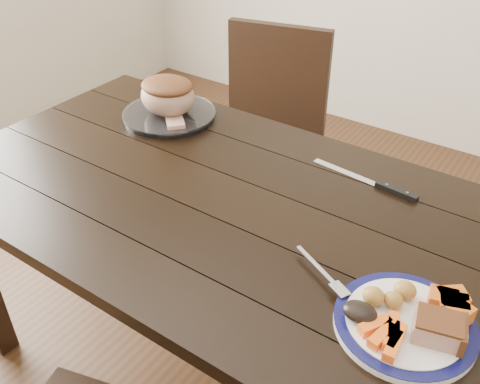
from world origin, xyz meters
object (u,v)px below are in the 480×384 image
Objects in this scene: roast_joint at (168,97)px; dinner_plate at (404,324)px; pork_slice at (438,329)px; dining_table at (220,221)px; chair_far at (268,131)px; serving_platter at (169,116)px; fork at (325,275)px; carving_knife at (383,186)px.

dinner_plate is at bearing -23.56° from roast_joint.
pork_slice reaches higher than dinner_plate.
dining_table is 8.48× the size of roast_joint.
chair_far reaches higher than dining_table.
dinner_plate is 1.07m from serving_platter.
dinner_plate is 1.67× the size of fork.
pork_slice is (1.04, -0.43, 0.03)m from serving_platter.
dining_table is 0.60m from dinner_plate.
serving_platter reaches higher than carving_knife.
roast_joint is (-1.04, 0.43, 0.04)m from pork_slice.
dining_table is 5.77× the size of dinner_plate.
pork_slice is at bearing -22.54° from roast_joint.
fork is (-0.25, 0.03, -0.02)m from pork_slice.
carving_knife is (0.75, 0.01, -0.07)m from roast_joint.
chair_far reaches higher than serving_platter.
roast_joint reaches higher than pork_slice.
pork_slice is at bearing -51.53° from carving_knife.
serving_platter is 0.89m from fork.
pork_slice is (0.06, -0.01, 0.03)m from dinner_plate.
chair_far is 3.08× the size of serving_platter.
pork_slice reaches higher than carving_knife.
fork reaches higher than serving_platter.
fork is (0.79, -0.40, 0.01)m from serving_platter.
fork is 0.42m from carving_knife.
dining_table is 0.81m from chair_far.
dining_table is at bearing 99.39° from chair_far.
chair_far is 1.28m from dinner_plate.
fork reaches higher than dining_table.
chair_far is 0.83m from carving_knife.
dining_table is 5.30× the size of serving_platter.
serving_platter is at bearing 179.75° from fork.
dining_table is 0.67m from pork_slice.
carving_knife is (0.75, 0.01, -0.00)m from serving_platter.
dinner_plate is 1.07m from roast_joint.
dinner_plate is 0.07m from pork_slice.
carving_knife is at bearing 0.95° from roast_joint.
dinner_plate is 1.47× the size of roast_joint.
chair_far is 2.90× the size of carving_knife.
roast_joint is 0.76m from carving_knife.
serving_platter is 0.75m from carving_knife.
carving_knife is (-0.03, 0.41, -0.01)m from fork.
dining_table is 0.50m from serving_platter.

